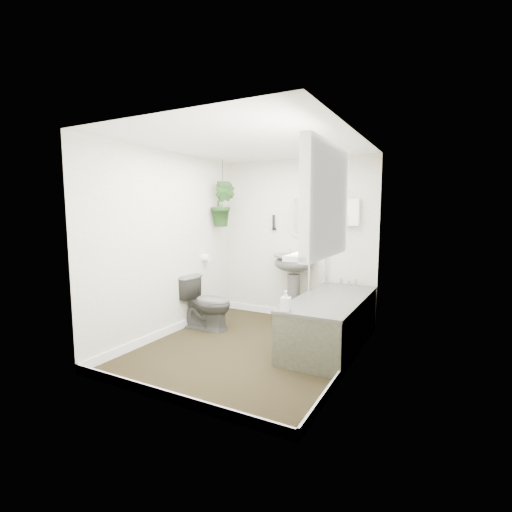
% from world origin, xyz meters
% --- Properties ---
extents(floor, '(2.30, 2.80, 0.02)m').
position_xyz_m(floor, '(0.00, 0.00, -0.01)').
color(floor, black).
rests_on(floor, ground).
extents(ceiling, '(2.30, 2.80, 0.02)m').
position_xyz_m(ceiling, '(0.00, 0.00, 2.31)').
color(ceiling, white).
rests_on(ceiling, ground).
extents(wall_back, '(2.30, 0.02, 2.30)m').
position_xyz_m(wall_back, '(0.00, 1.41, 1.15)').
color(wall_back, silver).
rests_on(wall_back, ground).
extents(wall_front, '(2.30, 0.02, 2.30)m').
position_xyz_m(wall_front, '(0.00, -1.41, 1.15)').
color(wall_front, silver).
rests_on(wall_front, ground).
extents(wall_left, '(0.02, 2.80, 2.30)m').
position_xyz_m(wall_left, '(-1.16, 0.00, 1.15)').
color(wall_left, silver).
rests_on(wall_left, ground).
extents(wall_right, '(0.02, 2.80, 2.30)m').
position_xyz_m(wall_right, '(1.16, 0.00, 1.15)').
color(wall_right, silver).
rests_on(wall_right, ground).
extents(skirting, '(2.30, 2.80, 0.10)m').
position_xyz_m(skirting, '(0.00, 0.00, 0.05)').
color(skirting, white).
rests_on(skirting, floor).
extents(bathtub, '(0.72, 1.72, 0.58)m').
position_xyz_m(bathtub, '(0.80, 0.50, 0.29)').
color(bathtub, '#4A4945').
rests_on(bathtub, floor).
extents(bath_screen, '(0.04, 0.72, 1.40)m').
position_xyz_m(bath_screen, '(0.47, 0.99, 1.28)').
color(bath_screen, silver).
rests_on(bath_screen, bathtub).
extents(shower_box, '(0.20, 0.10, 0.35)m').
position_xyz_m(shower_box, '(0.80, 1.34, 1.55)').
color(shower_box, white).
rests_on(shower_box, wall_back).
extents(oval_mirror, '(0.46, 0.03, 0.62)m').
position_xyz_m(oval_mirror, '(0.05, 1.37, 1.50)').
color(oval_mirror, beige).
rests_on(oval_mirror, wall_back).
extents(wall_sconce, '(0.04, 0.04, 0.22)m').
position_xyz_m(wall_sconce, '(-0.35, 1.36, 1.40)').
color(wall_sconce, black).
rests_on(wall_sconce, wall_back).
extents(toilet_roll_holder, '(0.11, 0.11, 0.11)m').
position_xyz_m(toilet_roll_holder, '(-1.10, 0.70, 0.90)').
color(toilet_roll_holder, white).
rests_on(toilet_roll_holder, wall_left).
extents(window_recess, '(0.08, 1.00, 0.90)m').
position_xyz_m(window_recess, '(1.09, -0.70, 1.65)').
color(window_recess, white).
rests_on(window_recess, wall_right).
extents(window_sill, '(0.18, 1.00, 0.04)m').
position_xyz_m(window_sill, '(1.02, -0.70, 1.23)').
color(window_sill, white).
rests_on(window_sill, wall_right).
extents(window_blinds, '(0.01, 0.86, 0.76)m').
position_xyz_m(window_blinds, '(1.04, -0.70, 1.65)').
color(window_blinds, white).
rests_on(window_blinds, wall_right).
extents(toilet, '(0.71, 0.43, 0.71)m').
position_xyz_m(toilet, '(-0.85, 0.35, 0.36)').
color(toilet, '#4A4945').
rests_on(toilet, floor).
extents(pedestal_sink, '(0.57, 0.48, 0.96)m').
position_xyz_m(pedestal_sink, '(0.05, 1.19, 0.48)').
color(pedestal_sink, '#4A4945').
rests_on(pedestal_sink, floor).
extents(sill_plant, '(0.26, 0.24, 0.24)m').
position_xyz_m(sill_plant, '(0.97, -0.40, 1.37)').
color(sill_plant, black).
rests_on(sill_plant, window_sill).
extents(hanging_plant, '(0.40, 0.34, 0.64)m').
position_xyz_m(hanging_plant, '(-0.97, 0.95, 1.66)').
color(hanging_plant, black).
rests_on(hanging_plant, ceiling).
extents(soap_bottle, '(0.10, 0.10, 0.20)m').
position_xyz_m(soap_bottle, '(0.57, -0.29, 0.68)').
color(soap_bottle, black).
rests_on(soap_bottle, bathtub).
extents(hanging_pot, '(0.16, 0.16, 0.12)m').
position_xyz_m(hanging_pot, '(-0.97, 0.95, 1.92)').
color(hanging_pot, '#3C2B23').
rests_on(hanging_pot, ceiling).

